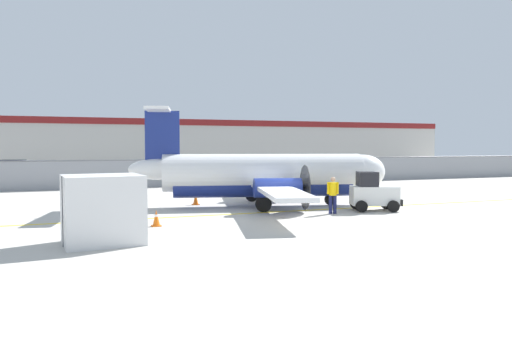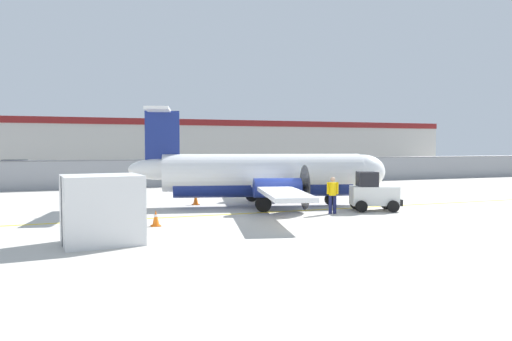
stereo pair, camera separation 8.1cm
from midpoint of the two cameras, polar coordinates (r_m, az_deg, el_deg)
The scene contains 18 objects.
ground_plane at distance 23.52m, azimuth 1.72°, elevation -4.77°, with size 140.00×140.00×0.01m.
perimeter_fence at distance 38.62m, azimuth -7.46°, elevation -0.12°, with size 98.00×0.10×2.10m.
parking_lot_strip at distance 49.92m, azimuth -10.53°, elevation -0.67°, with size 98.00×17.00×0.12m.
background_building at distance 68.09m, azimuth -13.37°, elevation 2.94°, with size 91.00×8.10×6.50m.
commuter_airplane at distance 25.62m, azimuth 1.22°, elevation -0.55°, with size 13.23×15.93×4.92m.
baggage_tug at distance 24.58m, azimuth 13.16°, elevation -2.52°, with size 2.56×2.00×1.88m.
ground_crew_worker at distance 23.12m, azimuth 8.67°, elevation -2.57°, with size 0.54×0.43×1.70m.
cargo_container at distance 16.73m, azimuth -17.24°, elevation -4.27°, with size 2.56×2.20×2.20m.
traffic_cone_near_left at distance 25.54m, azimuth -15.27°, elevation -3.56°, with size 0.36×0.36×0.64m.
traffic_cone_near_right at distance 19.84m, azimuth -11.44°, elevation -5.37°, with size 0.36×0.36×0.64m.
traffic_cone_far_left at distance 26.55m, azimuth -7.00°, elevation -3.24°, with size 0.36×0.36×0.64m.
parked_car_0 at distance 55.42m, azimuth -26.13°, elevation 0.30°, with size 4.33×2.27×1.58m.
parked_car_1 at distance 51.72m, azimuth -23.07°, elevation 0.19°, with size 4.33×2.30×1.58m.
parked_car_2 at distance 48.39m, azimuth -16.71°, elevation 0.13°, with size 4.37×2.39×1.58m.
parked_car_3 at distance 54.29m, azimuth -10.92°, elevation 0.49°, with size 4.33×2.29×1.58m.
parked_car_4 at distance 49.74m, azimuth -4.25°, elevation 0.32°, with size 4.29×2.18×1.58m.
parked_car_5 at distance 47.44m, azimuth 3.60°, elevation 0.20°, with size 4.37×2.38×1.58m.
parked_car_6 at distance 49.76m, azimuth 6.24°, elevation 0.31°, with size 4.37×2.39×1.58m.
Camera 1 is at (-9.02, -19.50, 3.16)m, focal length 35.00 mm.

